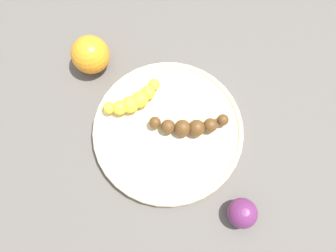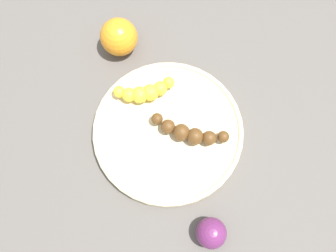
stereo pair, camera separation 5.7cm
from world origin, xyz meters
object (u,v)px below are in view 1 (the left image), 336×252
(banana_overripe, at_px, (190,126))
(banana_yellow, at_px, (134,100))
(fruit_bowl, at_px, (168,130))
(orange_fruit, at_px, (90,55))
(plum_purple, at_px, (242,213))

(banana_overripe, bearing_deg, banana_yellow, -116.10)
(fruit_bowl, xyz_separation_m, banana_overripe, (-0.01, 0.04, 0.02))
(banana_yellow, relative_size, banana_overripe, 0.69)
(banana_overripe, height_order, orange_fruit, orange_fruit)
(fruit_bowl, height_order, orange_fruit, orange_fruit)
(plum_purple, bearing_deg, banana_overripe, -132.03)
(orange_fruit, relative_size, plum_purple, 1.46)
(fruit_bowl, bearing_deg, plum_purple, 58.16)
(fruit_bowl, bearing_deg, banana_overripe, 110.74)
(plum_purple, bearing_deg, banana_yellow, -118.53)
(fruit_bowl, distance_m, banana_overripe, 0.05)
(banana_overripe, bearing_deg, plum_purple, 29.26)
(banana_overripe, relative_size, plum_purple, 2.68)
(fruit_bowl, relative_size, plum_purple, 5.49)
(banana_yellow, xyz_separation_m, orange_fruit, (-0.06, -0.12, 0.00))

